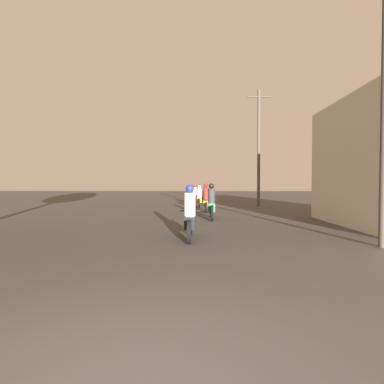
{
  "coord_description": "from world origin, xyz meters",
  "views": [
    {
      "loc": [
        0.48,
        -1.93,
        1.61
      ],
      "look_at": [
        0.08,
        16.06,
        1.08
      ],
      "focal_mm": 28.0,
      "sensor_mm": 36.0,
      "label": 1
    }
  ],
  "objects_px": {
    "motorcycle_orange": "(206,200)",
    "motorcycle_yellow": "(199,198)",
    "motorcycle_black": "(190,217)",
    "utility_pole_far": "(259,146)",
    "motorcycle_red": "(194,196)",
    "motorcycle_green": "(211,205)"
  },
  "relations": [
    {
      "from": "motorcycle_orange",
      "to": "motorcycle_yellow",
      "type": "distance_m",
      "value": 3.49
    },
    {
      "from": "motorcycle_black",
      "to": "motorcycle_orange",
      "type": "height_order",
      "value": "motorcycle_orange"
    },
    {
      "from": "motorcycle_black",
      "to": "utility_pole_far",
      "type": "bearing_deg",
      "value": 74.61
    },
    {
      "from": "motorcycle_red",
      "to": "utility_pole_far",
      "type": "bearing_deg",
      "value": -28.81
    },
    {
      "from": "motorcycle_green",
      "to": "motorcycle_red",
      "type": "height_order",
      "value": "motorcycle_green"
    },
    {
      "from": "utility_pole_far",
      "to": "motorcycle_yellow",
      "type": "bearing_deg",
      "value": -174.78
    },
    {
      "from": "motorcycle_green",
      "to": "motorcycle_black",
      "type": "bearing_deg",
      "value": -107.21
    },
    {
      "from": "motorcycle_black",
      "to": "utility_pole_far",
      "type": "height_order",
      "value": "utility_pole_far"
    },
    {
      "from": "motorcycle_green",
      "to": "motorcycle_red",
      "type": "distance_m",
      "value": 9.77
    },
    {
      "from": "motorcycle_orange",
      "to": "motorcycle_yellow",
      "type": "relative_size",
      "value": 0.98
    },
    {
      "from": "motorcycle_yellow",
      "to": "motorcycle_orange",
      "type": "bearing_deg",
      "value": -86.55
    },
    {
      "from": "motorcycle_orange",
      "to": "motorcycle_red",
      "type": "relative_size",
      "value": 0.95
    },
    {
      "from": "motorcycle_yellow",
      "to": "motorcycle_green",
      "type": "bearing_deg",
      "value": -88.26
    },
    {
      "from": "motorcycle_red",
      "to": "utility_pole_far",
      "type": "height_order",
      "value": "utility_pole_far"
    },
    {
      "from": "motorcycle_green",
      "to": "motorcycle_orange",
      "type": "xyz_separation_m",
      "value": [
        -0.16,
        3.48,
        -0.01
      ]
    },
    {
      "from": "motorcycle_orange",
      "to": "motorcycle_black",
      "type": "bearing_deg",
      "value": -95.33
    },
    {
      "from": "utility_pole_far",
      "to": "motorcycle_orange",
      "type": "bearing_deg",
      "value": -134.05
    },
    {
      "from": "motorcycle_green",
      "to": "motorcycle_red",
      "type": "relative_size",
      "value": 0.99
    },
    {
      "from": "motorcycle_orange",
      "to": "utility_pole_far",
      "type": "height_order",
      "value": "utility_pole_far"
    },
    {
      "from": "motorcycle_orange",
      "to": "motorcycle_yellow",
      "type": "height_order",
      "value": "motorcycle_orange"
    },
    {
      "from": "motorcycle_green",
      "to": "utility_pole_far",
      "type": "bearing_deg",
      "value": 56.6
    },
    {
      "from": "motorcycle_black",
      "to": "motorcycle_yellow",
      "type": "xyz_separation_m",
      "value": [
        0.31,
        11.76,
        -0.03
      ]
    }
  ]
}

